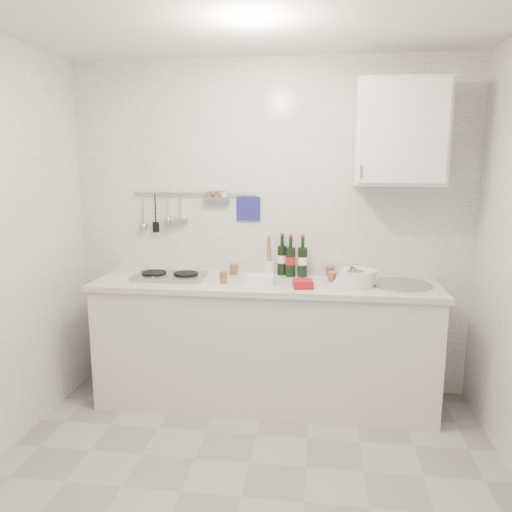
{
  "coord_description": "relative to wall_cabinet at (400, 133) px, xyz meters",
  "views": [
    {
      "loc": [
        0.38,
        -2.34,
        1.76
      ],
      "look_at": [
        -0.04,
        0.9,
        1.14
      ],
      "focal_mm": 35.0,
      "sensor_mm": 36.0,
      "label": 1
    }
  ],
  "objects": [
    {
      "name": "floor",
      "position": [
        -0.9,
        -1.22,
        -1.95
      ],
      "size": [
        3.0,
        3.0,
        0.0
      ],
      "primitive_type": "plane",
      "color": "slate",
      "rests_on": "ground"
    },
    {
      "name": "back_wall",
      "position": [
        -0.9,
        0.18,
        -0.7
      ],
      "size": [
        3.0,
        0.02,
        2.5
      ],
      "primitive_type": "cube",
      "color": "silver",
      "rests_on": "floor"
    },
    {
      "name": "counter",
      "position": [
        -0.89,
        -0.12,
        -1.52
      ],
      "size": [
        2.44,
        0.64,
        0.96
      ],
      "color": "beige",
      "rests_on": "floor"
    },
    {
      "name": "wall_rail",
      "position": [
        -1.5,
        0.15,
        -0.52
      ],
      "size": [
        0.98,
        0.09,
        0.34
      ],
      "color": "#93969B",
      "rests_on": "back_wall"
    },
    {
      "name": "wall_cabinet",
      "position": [
        0.0,
        0.0,
        0.0
      ],
      "size": [
        0.6,
        0.38,
        0.7
      ],
      "color": "beige",
      "rests_on": "back_wall"
    },
    {
      "name": "plate_stack_hob",
      "position": [
        -1.51,
        -0.12,
        -1.02
      ],
      "size": [
        0.28,
        0.28,
        0.03
      ],
      "rotation": [
        0.0,
        0.0,
        -0.02
      ],
      "color": "#555CC1",
      "rests_on": "counter"
    },
    {
      "name": "plate_stack_sink",
      "position": [
        -0.26,
        -0.15,
        -0.98
      ],
      "size": [
        0.3,
        0.29,
        0.11
      ],
      "rotation": [
        0.0,
        0.0,
        0.12
      ],
      "color": "white",
      "rests_on": "counter"
    },
    {
      "name": "wine_bottles",
      "position": [
        -0.72,
        0.07,
        -0.87
      ],
      "size": [
        0.23,
        0.13,
        0.31
      ],
      "rotation": [
        0.0,
        0.0,
        -0.35
      ],
      "color": "black",
      "rests_on": "counter"
    },
    {
      "name": "butter_dish",
      "position": [
        -0.92,
        -0.2,
        -1.0
      ],
      "size": [
        0.22,
        0.13,
        0.06
      ],
      "primitive_type": "cube",
      "rotation": [
        0.0,
        0.0,
        -0.16
      ],
      "color": "white",
      "rests_on": "counter"
    },
    {
      "name": "strawberry_punnet",
      "position": [
        -0.62,
        -0.27,
        -1.0
      ],
      "size": [
        0.15,
        0.15,
        0.05
      ],
      "primitive_type": "cube",
      "rotation": [
        0.0,
        0.0,
        0.15
      ],
      "color": "#B51425",
      "rests_on": "counter"
    },
    {
      "name": "utensil_crock",
      "position": [
        -0.89,
        0.04,
        -0.96
      ],
      "size": [
        0.08,
        0.08,
        0.31
      ],
      "rotation": [
        0.0,
        0.0,
        -0.26
      ],
      "color": "white",
      "rests_on": "counter"
    },
    {
      "name": "jar_a",
      "position": [
        -1.16,
        0.06,
        -0.98
      ],
      "size": [
        0.07,
        0.07,
        0.09
      ],
      "rotation": [
        0.0,
        0.0,
        -0.27
      ],
      "color": "brown",
      "rests_on": "counter"
    },
    {
      "name": "jar_b",
      "position": [
        -0.43,
        0.13,
        -0.99
      ],
      "size": [
        0.07,
        0.07,
        0.08
      ],
      "rotation": [
        0.0,
        0.0,
        -0.16
      ],
      "color": "brown",
      "rests_on": "counter"
    },
    {
      "name": "jar_c",
      "position": [
        -0.43,
        -0.06,
        -0.99
      ],
      "size": [
        0.06,
        0.06,
        0.07
      ],
      "rotation": [
        0.0,
        0.0,
        0.24
      ],
      "color": "brown",
      "rests_on": "counter"
    },
    {
      "name": "jar_d",
      "position": [
        -1.18,
        -0.21,
        -0.98
      ],
      "size": [
        0.06,
        0.06,
        0.09
      ],
      "rotation": [
        0.0,
        0.0,
        -0.18
      ],
      "color": "brown",
      "rests_on": "counter"
    }
  ]
}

